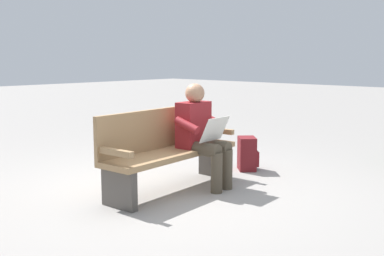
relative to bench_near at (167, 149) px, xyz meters
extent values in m
plane|color=gray|center=(-0.01, 0.07, -0.46)|extent=(40.00, 40.00, 0.00)
cube|color=#9E7A51|center=(-0.01, 0.07, -0.04)|extent=(1.83, 0.61, 0.06)
cube|color=#9E7A51|center=(0.01, -0.14, 0.22)|extent=(1.80, 0.18, 0.45)
cube|color=#9E7A51|center=(-0.85, 0.01, 0.11)|extent=(0.10, 0.48, 0.06)
cube|color=#9E7A51|center=(0.84, 0.13, 0.11)|extent=(0.10, 0.48, 0.06)
cube|color=#4C4742|center=(-0.80, 0.01, -0.26)|extent=(0.11, 0.44, 0.39)
cube|color=#4C4742|center=(0.79, 0.13, -0.26)|extent=(0.11, 0.44, 0.39)
cube|color=maroon|center=(-0.32, 0.10, 0.25)|extent=(0.42, 0.25, 0.52)
sphere|color=#A87A5B|center=(-0.33, 0.12, 0.61)|extent=(0.22, 0.22, 0.22)
cylinder|color=#4C4233|center=(-0.44, 0.30, 0.01)|extent=(0.18, 0.43, 0.15)
cylinder|color=#4C4233|center=(-0.24, 0.31, 0.01)|extent=(0.18, 0.43, 0.15)
cylinder|color=#4C4233|center=(-0.45, 0.49, -0.23)|extent=(0.13, 0.13, 0.45)
cylinder|color=#4C4233|center=(-0.26, 0.50, -0.23)|extent=(0.13, 0.13, 0.45)
cylinder|color=maroon|center=(-0.57, 0.18, 0.28)|extent=(0.11, 0.32, 0.18)
cylinder|color=maroon|center=(-0.09, 0.21, 0.28)|extent=(0.11, 0.32, 0.18)
cube|color=silver|center=(-0.35, 0.40, 0.23)|extent=(0.41, 0.16, 0.27)
cube|color=maroon|center=(-1.34, 0.12, -0.24)|extent=(0.35, 0.35, 0.44)
cube|color=maroon|center=(-1.43, 0.21, -0.31)|extent=(0.17, 0.17, 0.20)
camera|label=1|loc=(3.54, 3.64, 1.01)|focal=43.37mm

